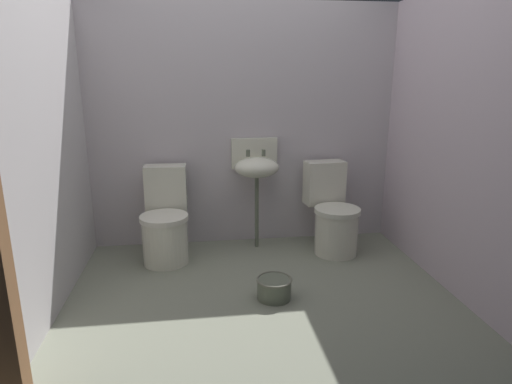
{
  "coord_description": "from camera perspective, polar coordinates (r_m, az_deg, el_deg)",
  "views": [
    {
      "loc": [
        -0.42,
        -2.84,
        1.55
      ],
      "look_at": [
        0.0,
        0.28,
        0.7
      ],
      "focal_mm": 30.62,
      "sensor_mm": 36.0,
      "label": 1
    }
  ],
  "objects": [
    {
      "name": "ground_plane",
      "position": [
        3.28,
        0.67,
        -13.85
      ],
      "size": [
        3.17,
        2.61,
        0.08
      ],
      "primitive_type": "cube",
      "color": "gray"
    },
    {
      "name": "wall_back",
      "position": [
        4.04,
        -1.69,
        8.51
      ],
      "size": [
        3.17,
        0.1,
        2.17
      ],
      "primitive_type": "cube",
      "color": "#BEB5BB",
      "rests_on": "ground"
    },
    {
      "name": "wall_left",
      "position": [
        3.14,
        -26.5,
        5.0
      ],
      "size": [
        0.1,
        2.41,
        2.17
      ],
      "primitive_type": "cube",
      "color": "beige",
      "rests_on": "ground"
    },
    {
      "name": "wall_right",
      "position": [
        3.51,
        24.47,
        6.13
      ],
      "size": [
        0.1,
        2.41,
        2.17
      ],
      "primitive_type": "cube",
      "color": "#C0AEB9",
      "rests_on": "ground"
    },
    {
      "name": "toilet_left",
      "position": [
        3.81,
        -11.75,
        -4.01
      ],
      "size": [
        0.41,
        0.6,
        0.78
      ],
      "rotation": [
        0.0,
        0.0,
        3.12
      ],
      "color": "silver",
      "rests_on": "ground"
    },
    {
      "name": "toilet_right",
      "position": [
        3.98,
        9.99,
        -3.09
      ],
      "size": [
        0.45,
        0.63,
        0.78
      ],
      "rotation": [
        0.0,
        0.0,
        3.27
      ],
      "color": "silver",
      "rests_on": "ground"
    },
    {
      "name": "sink",
      "position": [
        3.9,
        0.04,
        3.36
      ],
      "size": [
        0.42,
        0.35,
        0.99
      ],
      "color": "#5D6452",
      "rests_on": "ground"
    },
    {
      "name": "bucket",
      "position": [
        3.18,
        2.38,
        -12.38
      ],
      "size": [
        0.26,
        0.26,
        0.15
      ],
      "color": "#5D6452",
      "rests_on": "ground"
    }
  ]
}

